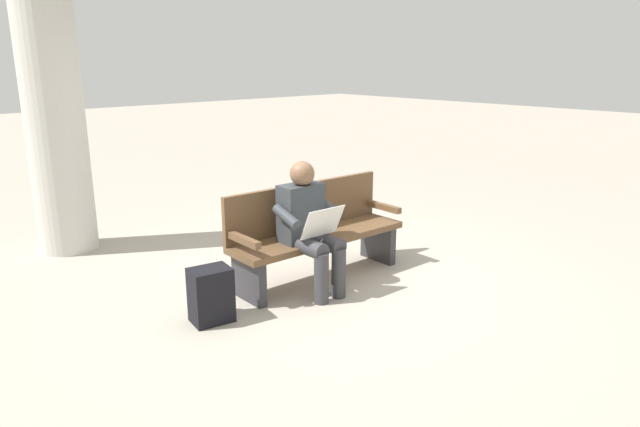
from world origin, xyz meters
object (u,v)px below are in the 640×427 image
at_px(bench_near, 314,231).
at_px(backpack, 211,295).
at_px(support_pillar, 51,87).
at_px(person_seated, 309,224).

bearing_deg(bench_near, backpack, 9.67).
bearing_deg(support_pillar, backpack, 93.79).
xyz_separation_m(backpack, support_pillar, (0.17, -2.62, 1.54)).
distance_m(bench_near, backpack, 1.30).
bearing_deg(bench_near, person_seated, 42.49).
relative_size(bench_near, person_seated, 1.54).
height_order(bench_near, person_seated, person_seated).
bearing_deg(backpack, bench_near, -172.81).
bearing_deg(person_seated, bench_near, -137.51).
bearing_deg(support_pillar, bench_near, 120.29).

